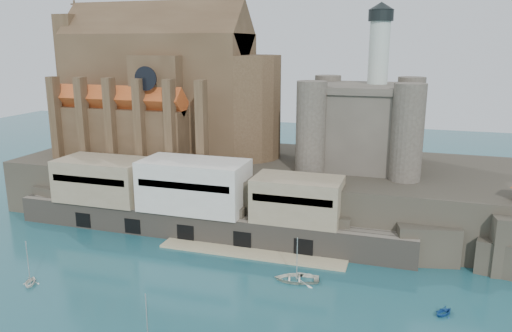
{
  "coord_description": "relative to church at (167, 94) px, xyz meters",
  "views": [
    {
      "loc": [
        24.75,
        -51.08,
        32.21
      ],
      "look_at": [
        -1.66,
        32.0,
        10.71
      ],
      "focal_mm": 35.0,
      "sensor_mm": 36.0,
      "label": 1
    }
  ],
  "objects": [
    {
      "name": "promontory",
      "position": [
        23.94,
        -2.48,
        -17.2
      ],
      "size": [
        100.0,
        36.0,
        10.0
      ],
      "color": "#2B2620",
      "rests_on": "ground"
    },
    {
      "name": "ground",
      "position": [
        24.13,
        -41.85,
        -22.13
      ],
      "size": [
        300.0,
        300.0,
        0.0
      ],
      "primitive_type": "plane",
      "color": "#194A53",
      "rests_on": "ground"
    },
    {
      "name": "boat_4",
      "position": [
        0.45,
        -42.76,
        -22.13
      ],
      "size": [
        3.1,
        2.54,
        3.1
      ],
      "primitive_type": "imported",
      "rotation": [
        0.0,
        0.0,
        3.54
      ],
      "color": "white",
      "rests_on": "ground"
    },
    {
      "name": "boat_6",
      "position": [
        34.97,
        -30.46,
        -22.13
      ],
      "size": [
        2.24,
        4.66,
        6.29
      ],
      "primitive_type": "imported",
      "rotation": [
        0.0,
        0.0,
        4.93
      ],
      "color": "white",
      "rests_on": "ground"
    },
    {
      "name": "castle_keep",
      "position": [
        40.21,
        -0.78,
        -3.81
      ],
      "size": [
        21.2,
        21.2,
        29.3
      ],
      "color": "#4B453B",
      "rests_on": "promontory"
    },
    {
      "name": "church",
      "position": [
        0.0,
        0.0,
        0.0
      ],
      "size": [
        47.0,
        25.93,
        30.51
      ],
      "color": "#483521",
      "rests_on": "promontory"
    },
    {
      "name": "boat_7",
      "position": [
        54.13,
        -33.82,
        -22.13
      ],
      "size": [
        2.83,
        2.69,
        2.82
      ],
      "primitive_type": "imported",
      "rotation": [
        0.0,
        0.0,
        5.61
      ],
      "color": "#1A509D",
      "rests_on": "ground"
    },
    {
      "name": "quay",
      "position": [
        13.94,
        -18.78,
        -16.06
      ],
      "size": [
        70.0,
        12.0,
        13.05
      ],
      "color": "#6B6255",
      "rests_on": "ground"
    }
  ]
}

